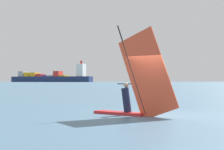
{
  "coord_description": "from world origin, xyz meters",
  "views": [
    {
      "loc": [
        -5.32,
        -12.83,
        1.44
      ],
      "look_at": [
        -0.12,
        7.42,
        1.84
      ],
      "focal_mm": 52.24,
      "sensor_mm": 36.0,
      "label": 1
    }
  ],
  "objects": [
    {
      "name": "ground_plane",
      "position": [
        0.0,
        0.0,
        0.0
      ],
      "size": [
        4000.0,
        4000.0,
        0.0
      ],
      "primitive_type": "plane",
      "color": "#476B84"
    },
    {
      "name": "windsurfer",
      "position": [
        -0.98,
        0.22,
        1.09
      ],
      "size": [
        2.81,
        3.25,
        4.07
      ],
      "rotation": [
        0.0,
        0.0,
        2.27
      ],
      "color": "red",
      "rests_on": "ground_plane"
    },
    {
      "name": "cargo_ship",
      "position": [
        39.31,
        630.71,
        8.95
      ],
      "size": [
        153.29,
        100.77,
        40.4
      ],
      "rotation": [
        0.0,
        0.0,
        2.63
      ],
      "color": "navy",
      "rests_on": "ground_plane"
    }
  ]
}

